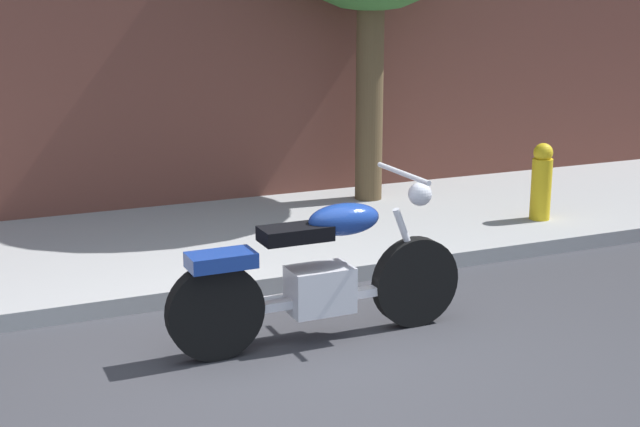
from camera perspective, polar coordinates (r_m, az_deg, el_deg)
The scene contains 4 objects.
ground_plane at distance 5.92m, azimuth -1.87°, elevation -9.81°, with size 60.00×60.00×0.00m, color #38383D.
sidewalk at distance 8.36m, azimuth -8.89°, elevation -2.14°, with size 20.27×2.72×0.14m, color #9E9E9E.
motorcycle at distance 6.19m, azimuth -0.03°, elevation -3.93°, with size 2.16×0.70×1.16m.
fire_hydrant at distance 9.17m, azimuth 13.78°, elevation 1.57°, with size 0.20×0.20×0.91m.
Camera 1 is at (-1.98, -5.02, 2.42)m, focal length 50.71 mm.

